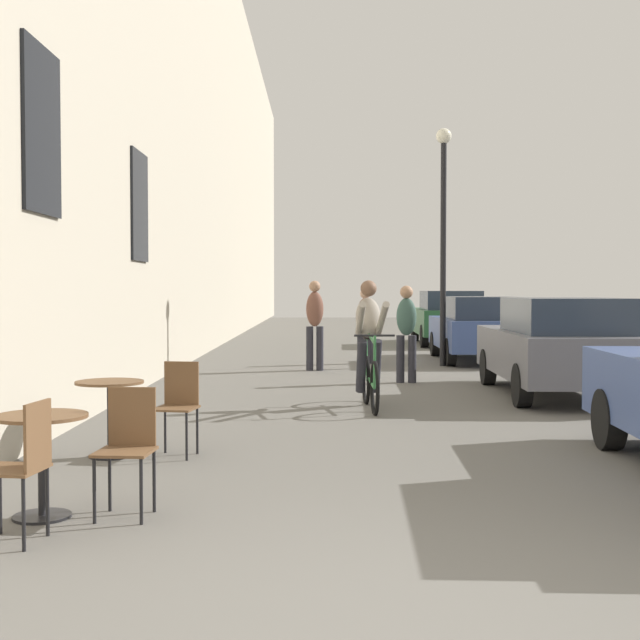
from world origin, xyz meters
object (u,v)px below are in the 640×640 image
cafe_chair_mid_toward_street (180,401)px  parked_car_third (480,328)px  cafe_table_mid (112,402)px  cafe_table_near (44,443)px  cafe_chair_near_toward_wall (130,442)px  cafe_chair_near_toward_street (25,461)px  pedestrian_mid (317,320)px  parked_car_fourth (451,317)px  street_lamp (446,216)px  cyclist_on_bicycle (372,347)px  pedestrian_far (367,321)px  pedestrian_near (409,328)px  parked_car_second (560,345)px

cafe_chair_mid_toward_street → parked_car_third: size_ratio=0.22×
cafe_table_mid → cafe_chair_mid_toward_street: size_ratio=0.81×
cafe_table_near → cafe_chair_near_toward_wall: cafe_chair_near_toward_wall is taller
cafe_chair_near_toward_street → cafe_chair_near_toward_wall: size_ratio=1.00×
pedestrian_mid → parked_car_fourth: (3.81, 7.86, -0.19)m
street_lamp → cafe_chair_near_toward_street: bearing=-109.8°
cafe_chair_near_toward_wall → cafe_chair_mid_toward_street: bearing=90.2°
cyclist_on_bicycle → parked_car_third: bearing=68.9°
street_lamp → parked_car_fourth: (1.16, 6.87, -2.30)m
street_lamp → parked_car_fourth: bearing=80.4°
cafe_chair_near_toward_street → pedestrian_far: (2.82, 12.80, 0.39)m
cafe_chair_near_toward_wall → parked_car_fourth: 19.12m
cafe_chair_near_toward_street → cafe_table_mid: (-0.14, 2.73, 0.00)m
parked_car_third → street_lamp: bearing=-128.9°
parked_car_third → parked_car_fourth: bearing=87.8°
cafe_chair_mid_toward_street → street_lamp: bearing=67.5°
cafe_table_mid → pedestrian_near: pedestrian_near is taller
cyclist_on_bicycle → parked_car_second: bearing=22.8°
parked_car_second → street_lamp: bearing=101.3°
cafe_table_mid → parked_car_fourth: (5.70, 16.38, 0.28)m
pedestrian_mid → parked_car_second: pedestrian_mid is taller
cafe_chair_near_toward_street → cafe_table_mid: bearing=92.8°
cafe_chair_near_toward_street → parked_car_third: size_ratio=0.22×
pedestrian_near → parked_car_third: (2.01, 4.29, -0.19)m
parked_car_second → cafe_table_mid: bearing=-140.5°
cafe_chair_mid_toward_street → pedestrian_near: pedestrian_near is taller
cafe_chair_near_toward_wall → pedestrian_far: bearing=79.2°
cafe_chair_mid_toward_street → street_lamp: (3.90, 9.43, 2.59)m
cyclist_on_bicycle → parked_car_third: cyclist_on_bicycle is taller
pedestrian_far → parked_car_fourth: (2.74, 6.30, -0.10)m
cafe_chair_near_toward_wall → parked_car_fourth: size_ratio=0.20×
cafe_table_mid → parked_car_third: bearing=62.8°
cafe_chair_near_toward_street → cafe_chair_near_toward_wall: same height
pedestrian_near → parked_car_fourth: pedestrian_near is taller
pedestrian_mid → cafe_chair_near_toward_street: bearing=-98.9°
cafe_chair_near_toward_street → cafe_chair_near_toward_wall: (0.51, 0.66, 0.00)m
cafe_chair_near_toward_street → cyclist_on_bicycle: (2.52, 6.08, 0.29)m
cafe_chair_near_toward_wall → cafe_chair_mid_toward_street: (-0.01, 2.14, 0.00)m
cyclist_on_bicycle → parked_car_third: 7.83m
cafe_table_near → pedestrian_mid: size_ratio=0.41×
cafe_chair_near_toward_street → street_lamp: street_lamp is taller
cafe_table_mid → pedestrian_near: bearing=61.5°
pedestrian_mid → pedestrian_far: (1.07, 1.56, -0.09)m
parked_car_third → pedestrian_near: bearing=-115.1°
cafe_table_mid → cyclist_on_bicycle: size_ratio=0.41×
pedestrian_far → parked_car_fourth: size_ratio=0.37×
cafe_table_mid → cyclist_on_bicycle: bearing=51.6°
cafe_chair_mid_toward_street → pedestrian_mid: 8.55m
parked_car_third → cyclist_on_bicycle: bearing=-111.1°
street_lamp → parked_car_second: 5.56m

